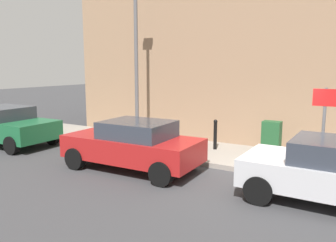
% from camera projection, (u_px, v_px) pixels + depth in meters
% --- Properties ---
extents(ground, '(80.00, 80.00, 0.00)m').
position_uv_depth(ground, '(261.00, 182.00, 8.86)').
color(ground, '#38383A').
extents(sidewalk, '(2.77, 30.00, 0.15)m').
position_uv_depth(sidewalk, '(123.00, 141.00, 13.42)').
color(sidewalk, gray).
rests_on(sidewalk, ground).
extents(corner_building, '(6.60, 11.27, 9.57)m').
position_uv_depth(corner_building, '(225.00, 26.00, 15.41)').
color(corner_building, '#937256').
rests_on(corner_building, ground).
extents(car_red, '(1.95, 4.05, 1.44)m').
position_uv_depth(car_red, '(133.00, 144.00, 9.80)').
color(car_red, maroon).
rests_on(car_red, ground).
extents(car_green, '(2.02, 4.49, 1.46)m').
position_uv_depth(car_green, '(3.00, 125.00, 13.05)').
color(car_green, '#195933').
rests_on(car_green, ground).
extents(utility_cabinet, '(0.46, 0.61, 1.15)m').
position_uv_depth(utility_cabinet, '(271.00, 141.00, 10.59)').
color(utility_cabinet, '#1E4C28').
rests_on(utility_cabinet, sidewalk).
extents(bollard_near_cabinet, '(0.14, 0.14, 1.04)m').
position_uv_depth(bollard_near_cabinet, '(215.00, 133.00, 11.64)').
color(bollard_near_cabinet, black).
rests_on(bollard_near_cabinet, sidewalk).
extents(bollard_far_kerb, '(0.14, 0.14, 1.04)m').
position_uv_depth(bollard_far_kerb, '(151.00, 135.00, 11.29)').
color(bollard_far_kerb, black).
rests_on(bollard_far_kerb, sidewalk).
extents(street_sign, '(0.08, 0.60, 2.30)m').
position_uv_depth(street_sign, '(324.00, 119.00, 8.66)').
color(street_sign, '#59595B').
rests_on(street_sign, sidewalk).
extents(lamppost, '(0.20, 0.44, 5.72)m').
position_uv_depth(lamppost, '(136.00, 58.00, 12.54)').
color(lamppost, '#59595B').
rests_on(lamppost, sidewalk).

